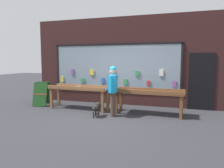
{
  "coord_description": "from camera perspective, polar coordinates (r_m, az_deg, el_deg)",
  "views": [
    {
      "loc": [
        2.45,
        -6.32,
        1.83
      ],
      "look_at": [
        0.07,
        0.75,
        1.02
      ],
      "focal_mm": 35.0,
      "sensor_mm": 36.0,
      "label": 1
    }
  ],
  "objects": [
    {
      "name": "ground_plane",
      "position": [
        7.02,
        -2.52,
        -8.89
      ],
      "size": [
        40.0,
        40.0,
        0.0
      ],
      "primitive_type": "plane",
      "color": "#2D2D33"
    },
    {
      "name": "shopfront_facade",
      "position": [
        9.05,
        3.02,
        5.82
      ],
      "size": [
        7.87,
        0.29,
        3.59
      ],
      "color": "#331919",
      "rests_on": "ground_plane"
    },
    {
      "name": "display_table_left",
      "position": [
        8.26,
        -8.6,
        -1.63
      ],
      "size": [
        2.35,
        0.73,
        0.89
      ],
      "color": "brown",
      "rests_on": "ground_plane"
    },
    {
      "name": "display_table_right",
      "position": [
        7.44,
        9.55,
        -2.66
      ],
      "size": [
        2.36,
        0.77,
        0.87
      ],
      "color": "brown",
      "rests_on": "ground_plane"
    },
    {
      "name": "person_browsing",
      "position": [
        7.09,
        0.25,
        -0.86
      ],
      "size": [
        0.27,
        0.65,
        1.64
      ],
      "rotation": [
        0.0,
        0.0,
        1.68
      ],
      "color": "#4C382D",
      "rests_on": "ground_plane"
    },
    {
      "name": "small_dog",
      "position": [
        7.12,
        -4.07,
        -6.12
      ],
      "size": [
        0.27,
        0.58,
        0.46
      ],
      "rotation": [
        0.0,
        0.0,
        1.68
      ],
      "color": "black",
      "rests_on": "ground_plane"
    },
    {
      "name": "sandwich_board_sign",
      "position": [
        9.39,
        -17.67,
        -2.33
      ],
      "size": [
        0.71,
        0.86,
        0.94
      ],
      "rotation": [
        0.0,
        0.0,
        0.21
      ],
      "color": "#193F19",
      "rests_on": "ground_plane"
    }
  ]
}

